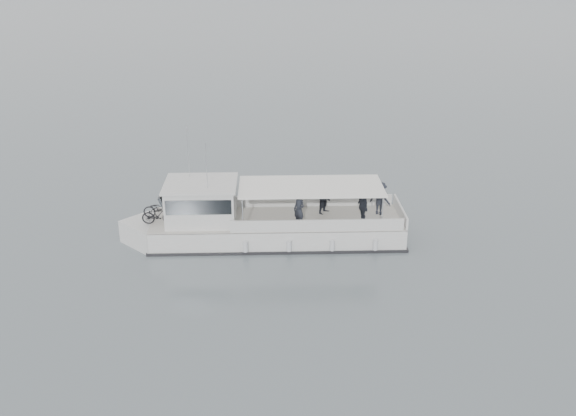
% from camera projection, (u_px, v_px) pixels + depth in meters
% --- Properties ---
extents(ground, '(1400.00, 1400.00, 0.00)m').
position_uv_depth(ground, '(253.00, 212.00, 31.56)').
color(ground, slate).
rests_on(ground, ground).
extents(tour_boat, '(12.26, 6.89, 5.27)m').
position_uv_depth(tour_boat, '(253.00, 222.00, 28.28)').
color(tour_boat, silver).
rests_on(tour_boat, ground).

